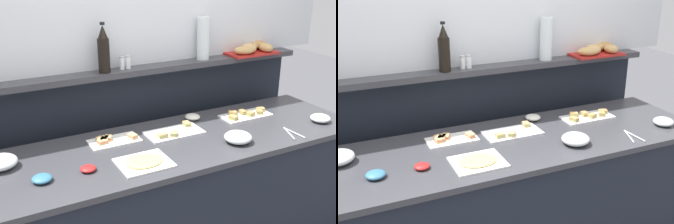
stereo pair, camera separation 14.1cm
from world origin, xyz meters
TOP-DOWN VIEW (x-y plane):
  - ground_plane at (0.00, 0.60)m, footprint 12.00×12.00m
  - buffet_counter at (0.00, 0.00)m, footprint 2.64×0.75m
  - back_ledge_unit at (0.00, 0.55)m, footprint 2.71×0.22m
  - sandwich_platter_rear at (0.13, 0.11)m, footprint 0.36×0.19m
  - sandwich_platter_side at (0.72, 0.14)m, footprint 0.36×0.17m
  - sandwich_platter_front at (-0.25, 0.17)m, footprint 0.31×0.16m
  - cold_cuts_platter at (-0.20, -0.17)m, footprint 0.28×0.23m
  - glass_bowl_large at (1.10, -0.18)m, footprint 0.13×0.13m
  - glass_bowl_small at (-0.89, 0.13)m, footprint 0.18×0.18m
  - glass_bowl_extra at (0.41, -0.18)m, footprint 0.17×0.17m
  - condiment_bowl_dark at (0.36, 0.26)m, footprint 0.10×0.10m
  - condiment_bowl_red at (-0.49, -0.11)m, footprint 0.08×0.08m
  - condiment_bowl_teal at (-0.73, -0.11)m, footprint 0.10×0.10m
  - serving_tongs at (0.79, -0.24)m, footprint 0.08×0.19m
  - wine_bottle_dark at (-0.18, 0.45)m, footprint 0.08×0.08m
  - salt_shaker at (-0.06, 0.47)m, footprint 0.03×0.03m
  - pepper_shaker at (-0.02, 0.47)m, footprint 0.03×0.03m
  - bread_basket at (1.00, 0.46)m, footprint 0.40×0.27m
  - water_carafe at (0.56, 0.47)m, footprint 0.09×0.09m

SIDE VIEW (x-z plane):
  - ground_plane at x=0.00m, z-range 0.00..0.00m
  - buffet_counter at x=0.00m, z-range 0.00..0.92m
  - back_ledge_unit at x=0.00m, z-range 0.03..1.30m
  - serving_tongs at x=0.79m, z-range 0.91..0.93m
  - sandwich_platter_rear at x=0.13m, z-range 0.91..0.94m
  - cold_cuts_platter at x=-0.20m, z-range 0.91..0.94m
  - sandwich_platter_side at x=0.72m, z-range 0.91..0.95m
  - sandwich_platter_front at x=-0.25m, z-range 0.91..0.95m
  - condiment_bowl_red at x=-0.49m, z-range 0.92..0.95m
  - condiment_bowl_teal at x=-0.73m, z-range 0.92..0.95m
  - condiment_bowl_dark at x=0.36m, z-range 0.92..0.95m
  - glass_bowl_large at x=1.10m, z-range 0.91..0.97m
  - glass_bowl_extra at x=0.41m, z-range 0.91..0.98m
  - glass_bowl_small at x=-0.89m, z-range 0.91..0.98m
  - bread_basket at x=1.00m, z-range 1.27..1.35m
  - salt_shaker at x=-0.06m, z-range 1.27..1.36m
  - pepper_shaker at x=-0.02m, z-range 1.27..1.36m
  - wine_bottle_dark at x=-0.18m, z-range 1.26..1.57m
  - water_carafe at x=0.56m, z-range 1.27..1.57m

